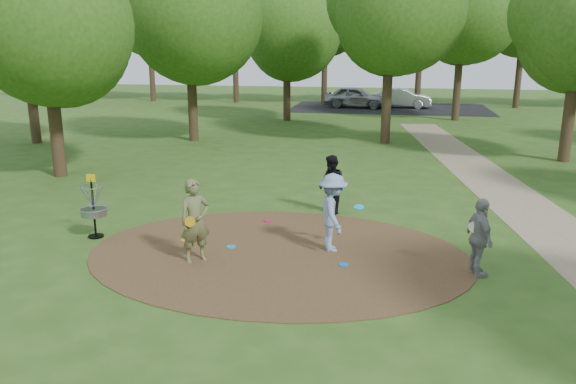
# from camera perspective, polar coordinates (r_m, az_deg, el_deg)

# --- Properties ---
(ground) EXTENTS (100.00, 100.00, 0.00)m
(ground) POSITION_cam_1_polar(r_m,az_deg,el_deg) (12.38, -1.04, -6.33)
(ground) COLOR #2D5119
(ground) RESTS_ON ground
(dirt_clearing) EXTENTS (8.40, 8.40, 0.02)m
(dirt_clearing) POSITION_cam_1_polar(r_m,az_deg,el_deg) (12.38, -1.04, -6.28)
(dirt_clearing) COLOR #47301C
(dirt_clearing) RESTS_ON ground
(footpath) EXTENTS (7.55, 39.89, 0.01)m
(footpath) POSITION_cam_1_polar(r_m,az_deg,el_deg) (14.63, 26.63, -4.57)
(footpath) COLOR #8C7A5B
(footpath) RESTS_ON ground
(parking_lot) EXTENTS (14.00, 8.00, 0.01)m
(parking_lot) POSITION_cam_1_polar(r_m,az_deg,el_deg) (41.55, 10.25, 8.38)
(parking_lot) COLOR black
(parking_lot) RESTS_ON ground
(player_observer_with_disc) EXTENTS (0.77, 0.75, 1.78)m
(player_observer_with_disc) POSITION_cam_1_polar(r_m,az_deg,el_deg) (11.87, -9.42, -2.91)
(player_observer_with_disc) COLOR #64693D
(player_observer_with_disc) RESTS_ON ground
(player_throwing_with_disc) EXTENTS (1.16, 1.27, 1.75)m
(player_throwing_with_disc) POSITION_cam_1_polar(r_m,az_deg,el_deg) (12.38, 4.57, -2.10)
(player_throwing_with_disc) COLOR #7E97BD
(player_throwing_with_disc) RESTS_ON ground
(player_walking_with_disc) EXTENTS (0.92, 0.98, 1.60)m
(player_walking_with_disc) POSITION_cam_1_polar(r_m,az_deg,el_deg) (15.11, 4.43, 0.72)
(player_walking_with_disc) COLOR black
(player_walking_with_disc) RESTS_ON ground
(player_waiting_with_disc) EXTENTS (0.66, 1.00, 1.58)m
(player_waiting_with_disc) POSITION_cam_1_polar(r_m,az_deg,el_deg) (11.63, 18.88, -4.41)
(player_waiting_with_disc) COLOR gray
(player_waiting_with_disc) RESTS_ON ground
(disc_ground_cyan) EXTENTS (0.22, 0.22, 0.02)m
(disc_ground_cyan) POSITION_cam_1_polar(r_m,az_deg,el_deg) (12.79, -5.82, -5.55)
(disc_ground_cyan) COLOR #189BC1
(disc_ground_cyan) RESTS_ON dirt_clearing
(disc_ground_blue) EXTENTS (0.22, 0.22, 0.02)m
(disc_ground_blue) POSITION_cam_1_polar(r_m,az_deg,el_deg) (11.80, 5.69, -7.34)
(disc_ground_blue) COLOR blue
(disc_ground_blue) RESTS_ON dirt_clearing
(disc_ground_red) EXTENTS (0.22, 0.22, 0.02)m
(disc_ground_red) POSITION_cam_1_polar(r_m,az_deg,el_deg) (14.56, -2.06, -2.94)
(disc_ground_red) COLOR #C11340
(disc_ground_red) RESTS_ON dirt_clearing
(car_left) EXTENTS (4.65, 2.27, 1.53)m
(car_left) POSITION_cam_1_polar(r_m,az_deg,el_deg) (41.49, 6.89, 9.55)
(car_left) COLOR #94959B
(car_left) RESTS_ON ground
(car_right) EXTENTS (4.32, 1.82, 1.39)m
(car_right) POSITION_cam_1_polar(r_m,az_deg,el_deg) (41.95, 11.50, 9.33)
(car_right) COLOR #AEAFB6
(car_right) RESTS_ON ground
(disc_ground_orange) EXTENTS (0.22, 0.22, 0.02)m
(disc_ground_orange) POSITION_cam_1_polar(r_m,az_deg,el_deg) (13.37, -10.41, -4.82)
(disc_ground_orange) COLOR orange
(disc_ground_orange) RESTS_ON dirt_clearing
(disc_golf_basket) EXTENTS (0.63, 0.63, 1.54)m
(disc_golf_basket) POSITION_cam_1_polar(r_m,az_deg,el_deg) (13.95, -19.21, -0.95)
(disc_golf_basket) COLOR black
(disc_golf_basket) RESTS_ON ground
(tree_ring) EXTENTS (36.63, 45.56, 8.72)m
(tree_ring) POSITION_cam_1_polar(r_m,az_deg,el_deg) (19.95, 5.87, 16.65)
(tree_ring) COLOR #332316
(tree_ring) RESTS_ON ground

